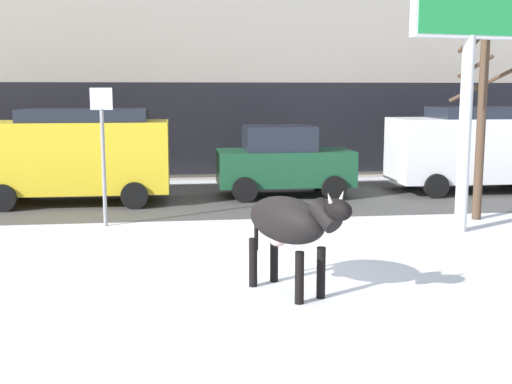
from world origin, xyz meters
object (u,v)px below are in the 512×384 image
(cow_black, at_px, (290,223))
(car_yellow_van, at_px, (75,153))
(pedestrian_near_billboard, at_px, (47,156))
(bare_tree_left_lot, at_px, (481,107))
(car_darkgreen_hatchback, at_px, (283,161))
(street_sign, at_px, (103,145))
(billboard, at_px, (471,7))
(car_white_van, at_px, (477,147))

(cow_black, xyz_separation_m, car_yellow_van, (-3.90, 7.83, 0.25))
(pedestrian_near_billboard, distance_m, bare_tree_left_lot, 12.04)
(car_yellow_van, height_order, car_darkgreen_hatchback, car_yellow_van)
(car_yellow_van, height_order, street_sign, street_sign)
(car_yellow_van, xyz_separation_m, bare_tree_left_lot, (8.91, -3.12, 1.17))
(car_darkgreen_hatchback, height_order, street_sign, street_sign)
(cow_black, distance_m, car_darkgreen_hatchback, 8.36)
(billboard, height_order, street_sign, billboard)
(cow_black, height_order, billboard, billboard)
(cow_black, distance_m, car_white_van, 10.73)
(car_white_van, relative_size, bare_tree_left_lot, 1.00)
(pedestrian_near_billboard, relative_size, street_sign, 0.61)
(car_white_van, bearing_deg, car_yellow_van, -177.22)
(billboard, bearing_deg, street_sign, 168.29)
(car_yellow_van, distance_m, car_white_van, 10.66)
(car_darkgreen_hatchback, xyz_separation_m, street_sign, (-4.29, -3.30, 0.74))
(car_darkgreen_hatchback, relative_size, car_white_van, 0.76)
(bare_tree_left_lot, bearing_deg, pedestrian_near_billboard, 148.22)
(car_yellow_van, distance_m, car_darkgreen_hatchback, 5.27)
(car_darkgreen_hatchback, bearing_deg, bare_tree_left_lot, -44.02)
(cow_black, bearing_deg, car_white_van, 51.05)
(street_sign, bearing_deg, billboard, -11.71)
(bare_tree_left_lot, bearing_deg, billboard, -126.89)
(pedestrian_near_billboard, bearing_deg, street_sign, -69.94)
(billboard, relative_size, car_darkgreen_hatchback, 1.58)
(cow_black, height_order, car_darkgreen_hatchback, car_darkgreen_hatchback)
(car_white_van, distance_m, pedestrian_near_billboard, 12.20)
(billboard, bearing_deg, car_white_van, 61.30)
(car_darkgreen_hatchback, xyz_separation_m, car_white_van, (5.40, 0.10, 0.32))
(car_darkgreen_hatchback, distance_m, bare_tree_left_lot, 5.30)
(cow_black, height_order, street_sign, street_sign)
(cow_black, relative_size, car_yellow_van, 0.40)
(cow_black, height_order, bare_tree_left_lot, bare_tree_left_lot)
(car_white_van, height_order, bare_tree_left_lot, bare_tree_left_lot)
(billboard, relative_size, street_sign, 1.97)
(cow_black, xyz_separation_m, pedestrian_near_billboard, (-5.15, 11.00, -0.11))
(street_sign, bearing_deg, car_white_van, 19.31)
(cow_black, bearing_deg, car_yellow_van, 116.50)
(car_darkgreen_hatchback, xyz_separation_m, pedestrian_near_billboard, (-6.49, 2.75, -0.05))
(car_yellow_van, bearing_deg, cow_black, -63.50)
(cow_black, height_order, car_yellow_van, car_yellow_van)
(pedestrian_near_billboard, xyz_separation_m, bare_tree_left_lot, (10.15, -6.29, 1.53))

